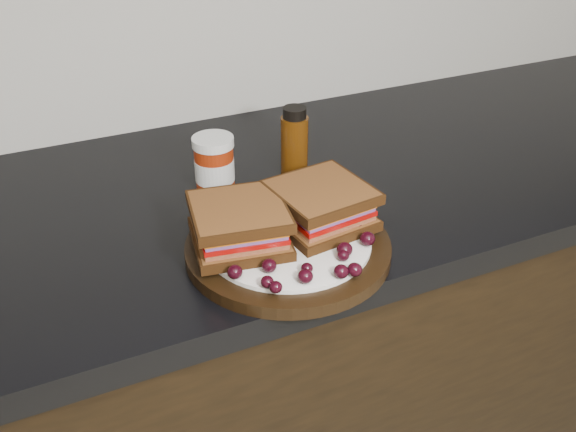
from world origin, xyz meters
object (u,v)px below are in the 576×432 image
Objects in this scene: plate at (288,248)px; condiment_jar at (214,165)px; oil_bottle at (294,144)px; sandwich_left at (239,225)px.

plate is 0.21m from condiment_jar.
sandwich_left is at bearing -132.70° from oil_bottle.
plate is at bearing -6.47° from sandwich_left.
sandwich_left reaches higher than plate.
condiment_jar is (0.03, 0.19, -0.00)m from sandwich_left.
sandwich_left is (-0.06, 0.02, 0.04)m from plate.
plate is at bearing -117.37° from oil_bottle.
condiment_jar reaches higher than sandwich_left.
sandwich_left is 0.24m from oil_bottle.
plate is 0.08m from sandwich_left.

